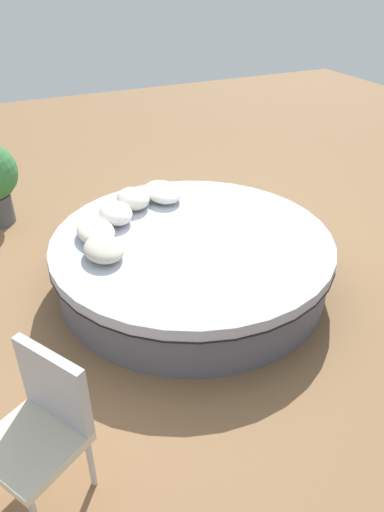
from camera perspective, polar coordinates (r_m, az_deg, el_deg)
The scene contains 8 objects.
ground_plane at distance 4.81m, azimuth -0.00°, elevation -3.18°, with size 16.00×16.00×0.00m, color olive.
round_bed at distance 4.66m, azimuth -0.00°, elevation -0.47°, with size 2.69×2.69×0.53m.
throw_pillow_0 at distance 5.25m, azimuth -3.56°, elevation 7.66°, with size 0.55×0.38×0.16m, color white.
throw_pillow_1 at distance 5.09m, azimuth -7.06°, elevation 6.83°, with size 0.42×0.34×0.20m, color silver.
throw_pillow_2 at distance 4.82m, azimuth -9.11°, elevation 5.07°, with size 0.43×0.32×0.19m, color white.
throw_pillow_3 at distance 4.57m, azimuth -11.45°, elevation 2.97°, with size 0.52×0.34×0.15m, color silver.
throw_pillow_4 at distance 4.26m, azimuth -10.48°, elevation 0.84°, with size 0.45×0.35×0.16m, color beige.
patio_chair at distance 2.99m, azimuth -17.46°, elevation -18.15°, with size 0.70×0.70×0.98m.
Camera 1 is at (3.55, -1.66, 2.80)m, focal length 33.45 mm.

